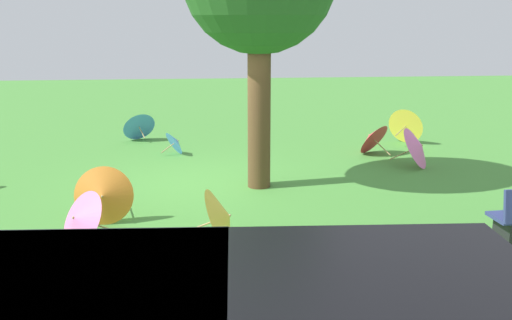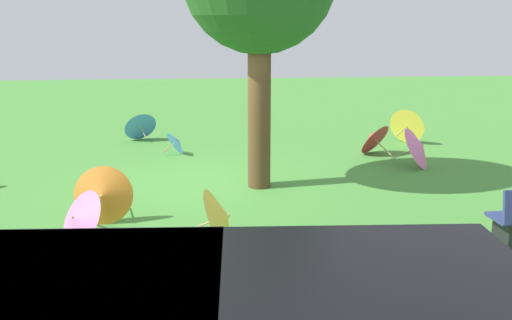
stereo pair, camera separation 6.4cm
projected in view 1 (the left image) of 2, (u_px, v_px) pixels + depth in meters
The scene contains 9 objects.
ground at pixel (209, 183), 10.60m from camera, with size 40.00×40.00×0.00m, color #478C38.
parasol_pink_0 at pixel (78, 219), 7.54m from camera, with size 0.95×1.01×0.80m.
parasol_yellow_1 at pixel (224, 218), 7.47m from camera, with size 0.81×0.94×0.88m.
parasol_yellow_2 at pixel (407, 125), 14.04m from camera, with size 0.93×0.95×0.92m.
parasol_blue_0 at pixel (176, 142), 12.86m from camera, with size 0.65×0.71×0.58m.
parasol_red_3 at pixel (372, 137), 12.86m from camera, with size 1.03×1.01×0.79m.
parasol_pink_1 at pixel (418, 147), 11.66m from camera, with size 1.03×1.12×0.89m.
parasol_blue_3 at pixel (138, 125), 14.35m from camera, with size 1.00×0.88×0.80m.
parasol_orange_1 at pixel (103, 196), 8.36m from camera, with size 0.90×0.85×0.90m.
Camera 1 is at (0.13, 10.21, 3.01)m, focal length 38.99 mm.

